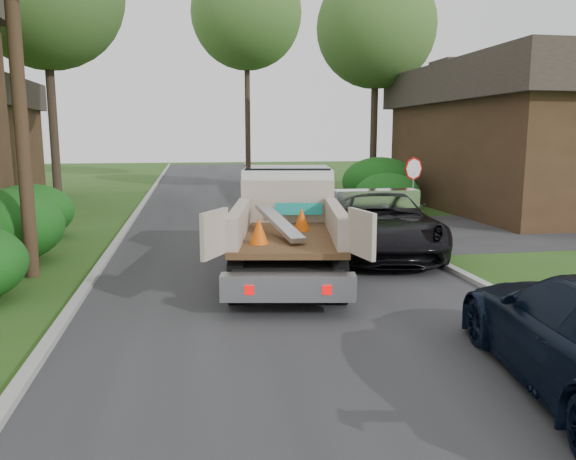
% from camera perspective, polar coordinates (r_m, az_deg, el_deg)
% --- Properties ---
extents(ground, '(120.00, 120.00, 0.00)m').
position_cam_1_polar(ground, '(8.99, 3.09, -10.99)').
color(ground, '#294A15').
rests_on(ground, ground).
extents(road, '(8.00, 90.00, 0.02)m').
position_cam_1_polar(road, '(18.57, -3.83, -0.22)').
color(road, '#28282B').
rests_on(road, ground).
extents(curb_left, '(0.20, 90.00, 0.12)m').
position_cam_1_polar(curb_left, '(18.59, -16.50, -0.41)').
color(curb_left, '#9E9E99').
rests_on(curb_left, ground).
extents(curb_right, '(0.20, 90.00, 0.12)m').
position_cam_1_polar(curb_right, '(19.42, 8.29, 0.29)').
color(curb_right, '#9E9E99').
rests_on(curb_right, ground).
extents(stop_sign, '(0.71, 0.32, 2.48)m').
position_cam_1_polar(stop_sign, '(18.66, 12.59, 5.10)').
color(stop_sign, slate).
rests_on(stop_sign, ground).
extents(utility_pole, '(2.42, 1.25, 10.00)m').
position_cam_1_polar(utility_pole, '(13.80, -25.96, 17.04)').
color(utility_pole, '#382619').
rests_on(utility_pole, ground).
extents(house_right, '(9.72, 12.96, 6.20)m').
position_cam_1_polar(house_right, '(26.74, 24.30, 8.74)').
color(house_right, '#392617').
rests_on(house_right, ground).
extents(hedge_left_b, '(2.86, 2.86, 1.87)m').
position_cam_1_polar(hedge_left_b, '(15.56, -26.92, 0.32)').
color(hedge_left_b, '#114A11').
rests_on(hedge_left_b, ground).
extents(hedge_left_c, '(2.60, 2.60, 1.70)m').
position_cam_1_polar(hedge_left_c, '(18.98, -24.73, 1.71)').
color(hedge_left_c, '#114A11').
rests_on(hedge_left_c, ground).
extents(hedge_right_a, '(2.60, 2.60, 1.70)m').
position_cam_1_polar(hedge_right_a, '(22.68, 10.07, 3.59)').
color(hedge_right_a, '#114A11').
rests_on(hedge_right_a, ground).
extents(hedge_right_b, '(3.38, 3.38, 2.21)m').
position_cam_1_polar(hedge_right_b, '(25.70, 9.28, 4.87)').
color(hedge_right_b, '#114A11').
rests_on(hedge_right_b, ground).
extents(tree_right_far, '(6.00, 6.00, 11.50)m').
position_cam_1_polar(tree_right_far, '(30.20, 8.96, 19.61)').
color(tree_right_far, '#2D2119').
rests_on(tree_right_far, ground).
extents(tree_center_far, '(7.20, 7.20, 14.60)m').
position_cam_1_polar(tree_center_far, '(39.19, -4.24, 21.06)').
color(tree_center_far, '#2D2119').
rests_on(tree_center_far, ground).
extents(flatbed_truck, '(3.61, 6.59, 2.37)m').
position_cam_1_polar(flatbed_truck, '(13.44, -0.04, 1.59)').
color(flatbed_truck, black).
rests_on(flatbed_truck, ground).
extents(black_pickup, '(3.72, 6.33, 1.65)m').
position_cam_1_polar(black_pickup, '(15.36, 9.27, 0.72)').
color(black_pickup, black).
rests_on(black_pickup, ground).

